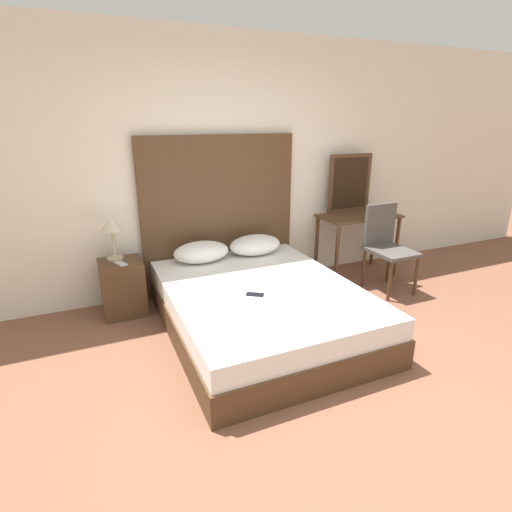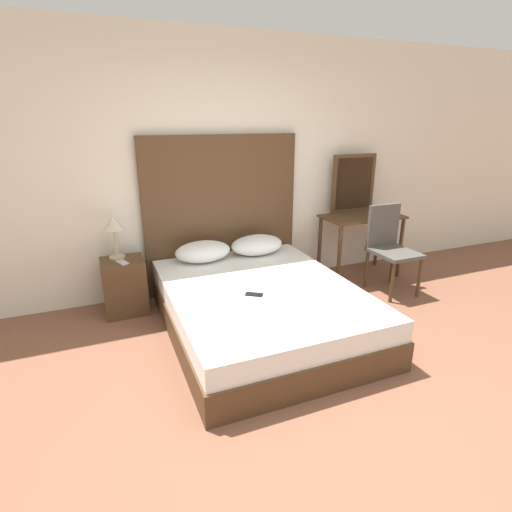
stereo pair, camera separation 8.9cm
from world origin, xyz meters
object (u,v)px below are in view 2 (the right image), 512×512
at_px(chair, 390,244).
at_px(vanity_desk, 361,227).
at_px(phone_on_nightstand, 122,262).
at_px(phone_on_bed, 254,294).
at_px(table_lamp, 114,226).
at_px(nightstand, 125,286).
at_px(bed, 260,308).

bearing_deg(chair, vanity_desk, 95.02).
bearing_deg(phone_on_nightstand, phone_on_bed, -42.32).
bearing_deg(table_lamp, vanity_desk, -2.72).
bearing_deg(nightstand, table_lamp, 114.37).
bearing_deg(phone_on_bed, phone_on_nightstand, 137.68).
distance_m(bed, vanity_desk, 1.86).
distance_m(nightstand, phone_on_nightstand, 0.30).
distance_m(phone_on_bed, table_lamp, 1.54).
distance_m(phone_on_nightstand, vanity_desk, 2.75).
xyz_separation_m(table_lamp, phone_on_nightstand, (0.03, -0.17, -0.32)).
bearing_deg(phone_on_bed, vanity_desk, 27.81).
distance_m(bed, nightstand, 1.39).
height_order(bed, phone_on_nightstand, phone_on_nightstand).
bearing_deg(bed, phone_on_nightstand, 146.35).
bearing_deg(phone_on_nightstand, chair, -8.81).
xyz_separation_m(nightstand, chair, (2.79, -0.52, 0.26)).
bearing_deg(table_lamp, phone_on_nightstand, -78.13).
height_order(phone_on_bed, phone_on_nightstand, phone_on_nightstand).
bearing_deg(nightstand, phone_on_nightstand, -89.08).
height_order(phone_on_bed, table_lamp, table_lamp).
relative_size(phone_on_nightstand, chair, 0.17).
bearing_deg(vanity_desk, chair, -84.98).
relative_size(table_lamp, phone_on_nightstand, 2.58).
xyz_separation_m(phone_on_nightstand, vanity_desk, (2.75, 0.03, 0.07)).
bearing_deg(table_lamp, bed, -38.29).
distance_m(table_lamp, vanity_desk, 2.80).
height_order(bed, table_lamp, table_lamp).
xyz_separation_m(nightstand, vanity_desk, (2.75, -0.06, 0.35)).
height_order(vanity_desk, chair, chair).
height_order(nightstand, vanity_desk, vanity_desk).
height_order(phone_on_nightstand, vanity_desk, vanity_desk).
distance_m(phone_on_bed, nightstand, 1.41).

